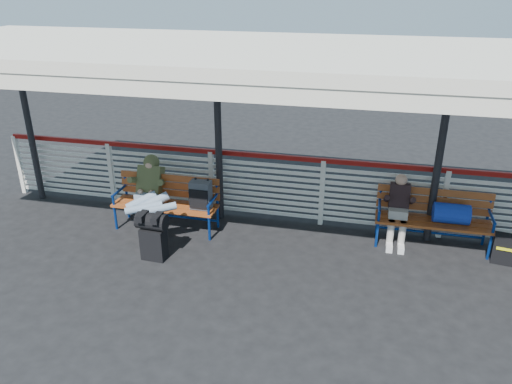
% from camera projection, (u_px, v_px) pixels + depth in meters
% --- Properties ---
extents(ground, '(60.00, 60.00, 0.00)m').
position_uv_depth(ground, '(305.00, 283.00, 7.18)').
color(ground, black).
rests_on(ground, ground).
extents(fence, '(12.08, 0.08, 1.24)m').
position_uv_depth(fence, '(322.00, 190.00, 8.60)').
color(fence, silver).
rests_on(fence, ground).
extents(canopy, '(12.60, 3.60, 3.16)m').
position_uv_depth(canopy, '(323.00, 58.00, 6.72)').
color(canopy, silver).
rests_on(canopy, ground).
extents(luggage_stack, '(0.48, 0.29, 0.78)m').
position_uv_depth(luggage_stack, '(153.00, 234.00, 7.63)').
color(luggage_stack, black).
rests_on(luggage_stack, ground).
extents(bench_left, '(1.80, 0.56, 0.95)m').
position_uv_depth(bench_left, '(178.00, 197.00, 8.47)').
color(bench_left, '#A95020').
rests_on(bench_left, ground).
extents(bench_right, '(1.80, 0.56, 0.92)m').
position_uv_depth(bench_right, '(441.00, 213.00, 7.93)').
color(bench_right, '#A95020').
rests_on(bench_right, ground).
extents(traveler_man, '(0.94, 1.64, 0.77)m').
position_uv_depth(traveler_man, '(149.00, 198.00, 8.21)').
color(traveler_man, '#7E97AA').
rests_on(traveler_man, ground).
extents(companion_person, '(0.32, 0.66, 1.15)m').
position_uv_depth(companion_person, '(398.00, 209.00, 8.05)').
color(companion_person, '#B6B0A5').
rests_on(companion_person, ground).
extents(suitcase_side, '(0.37, 0.26, 0.47)m').
position_uv_depth(suitcase_side, '(505.00, 249.00, 7.59)').
color(suitcase_side, black).
rests_on(suitcase_side, ground).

